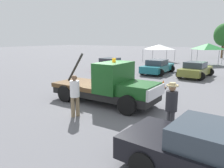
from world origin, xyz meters
The scene contains 11 objects.
ground_plane centered at (0.00, 0.00, 0.00)m, with size 160.00×160.00×0.00m, color slate.
tow_truck centered at (0.35, 0.00, 0.92)m, with size 5.69×2.21×2.51m.
person_near_truck centered at (4.16, -1.88, 1.09)m, with size 0.41×0.41×1.85m.
person_at_hood centered at (0.18, -2.35, 1.04)m, with size 0.40×0.40×1.79m.
parked_car_maroon centered at (-6.21, 9.89, 0.65)m, with size 2.47×4.30×1.34m.
parked_car_teal centered at (-1.43, 10.76, 0.65)m, with size 2.43×4.63×1.34m.
parked_car_olive centered at (2.09, 10.67, 0.65)m, with size 2.54×4.34×1.34m.
canopy_tent_white centered at (-5.58, 21.59, 2.10)m, with size 3.59×3.59×2.45m.
canopy_tent_green centered at (1.09, 21.05, 2.33)m, with size 3.18×3.18×2.71m.
tree_left centered at (1.32, 32.96, 3.90)m, with size 3.26×3.26×5.82m.
traffic_cone centered at (1.33, 4.99, 0.25)m, with size 0.40×0.40×0.55m.
Camera 1 is at (6.40, -8.89, 3.27)m, focal length 35.00 mm.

